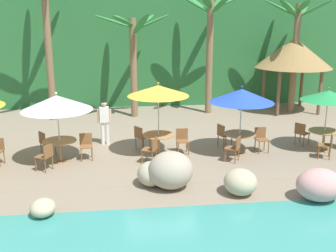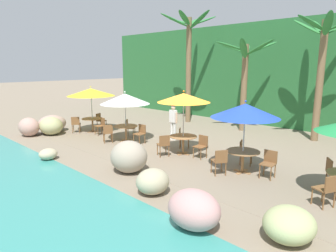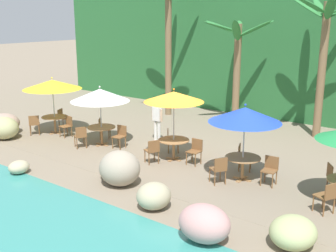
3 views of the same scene
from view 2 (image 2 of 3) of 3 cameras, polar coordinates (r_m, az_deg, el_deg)
The scene contains 30 objects.
ground_plane at distance 12.14m, azimuth 3.00°, elevation -5.36°, with size 120.00×120.00×0.00m, color gray.
terrace_deck at distance 12.14m, azimuth 3.00°, elevation -5.34°, with size 18.00×5.20×0.01m.
foliage_backdrop at distance 19.35m, azimuth 21.15°, elevation 9.20°, with size 28.00×2.40×6.00m.
rock_seawall at distance 11.71m, azimuth -13.31°, elevation -4.09°, with size 16.27×3.54×1.07m.
umbrella_yellow at distance 16.27m, azimuth -14.46°, elevation 6.26°, with size 2.47×2.47×2.45m.
dining_table_yellow at distance 16.47m, azimuth -14.19°, elevation 0.99°, with size 1.10×1.10×0.74m.
chair_yellow_seaward at distance 15.76m, azimuth -12.63°, elevation 0.23°, with size 0.48×0.48×0.87m.
chair_yellow_inland at distance 17.22m, azimuth -12.79°, elevation 1.16°, with size 0.56×0.55×0.87m.
chair_yellow_left at distance 16.51m, azimuth -17.14°, elevation 0.50°, with size 0.60×0.59×0.87m.
umbrella_white at distance 13.94m, azimuth -8.18°, elevation 5.15°, with size 2.29×2.29×2.36m.
dining_table_white at distance 14.16m, azimuth -8.02°, elevation -0.44°, with size 1.10×1.10×0.74m.
chair_white_seaward at distance 13.66m, azimuth -5.25°, elevation -1.25°, with size 0.46×0.47×0.87m.
chair_white_inland at distance 15.01m, azimuth -7.49°, elevation -0.15°, with size 0.59×0.59×0.87m.
chair_white_left at distance 13.98m, azimuth -11.38°, elevation -1.14°, with size 0.58×0.57×0.87m.
umbrella_orange at distance 11.72m, azimuth 2.98°, elevation 5.38°, with size 2.08×2.08×2.57m.
dining_table_orange at distance 12.01m, azimuth 2.90°, elevation -2.50°, with size 1.10×1.10×0.74m.
chair_orange_seaward at distance 11.59m, azimuth 6.39°, elevation -3.59°, with size 0.43×0.43×0.87m.
chair_orange_inland at distance 12.86m, azimuth 2.75°, elevation -2.02°, with size 0.59×0.59×0.87m.
chair_orange_left at distance 11.66m, azimuth -0.82°, elevation -3.42°, with size 0.57×0.57×0.87m.
umbrella_blue at distance 9.93m, azimuth 14.48°, elevation 2.84°, with size 2.21×2.21×2.43m.
dining_table_blue at distance 10.25m, azimuth 14.07°, elevation -5.30°, with size 1.10×1.10×0.74m.
chair_blue_seaward at distance 10.05m, azimuth 18.67°, elevation -6.50°, with size 0.46×0.46×0.87m.
chair_blue_inland at distance 11.10m, azimuth 14.23°, elevation -4.56°, with size 0.55×0.55×0.87m.
chair_blue_left at distance 9.85m, azimuth 9.84°, elevation -6.42°, with size 0.59×0.59×0.87m.
chair_green_inland at distance 9.95m, azimuth 28.85°, elevation -7.53°, with size 0.59×0.59×0.87m.
chair_green_left at distance 8.56m, azimuth 28.04°, elevation -10.44°, with size 0.57×0.56×0.87m.
palm_tree_nearest at distance 18.73m, azimuth 3.96°, elevation 14.22°, with size 3.58×3.45×6.54m.
palm_tree_second at distance 16.64m, azimuth 14.40°, elevation 10.54°, with size 3.43×3.22×4.83m.
palm_tree_third at distance 15.49m, azimuth 27.27°, elevation 11.41°, with size 3.17×2.92×5.70m.
waiter_in_white at distance 14.21m, azimuth 0.99°, elevation 1.24°, with size 0.52×0.21×1.70m.
Camera 2 is at (7.61, -8.78, 3.51)m, focal length 32.02 mm.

